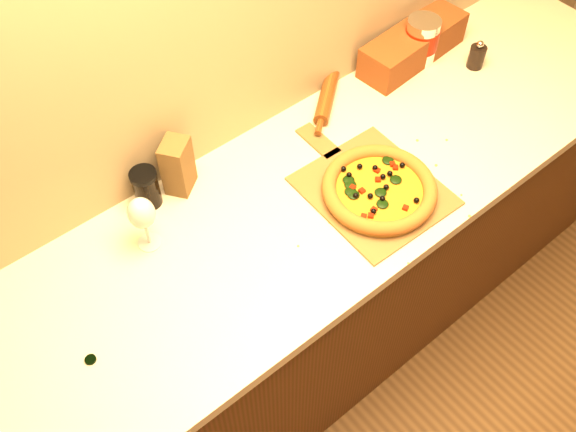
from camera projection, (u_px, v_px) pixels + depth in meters
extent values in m
plane|color=#9E8460|center=(210.00, 19.00, 1.61)|extent=(4.00, 0.00, 4.00)
cube|color=#442A0E|center=(291.00, 294.00, 2.18)|extent=(2.80, 0.65, 0.86)
cube|color=beige|center=(292.00, 213.00, 1.82)|extent=(2.84, 0.68, 0.04)
cube|color=brown|center=(373.00, 191.00, 1.84)|extent=(0.36, 0.40, 0.01)
cube|color=brown|center=(318.00, 141.00, 1.97)|extent=(0.06, 0.16, 0.01)
cylinder|color=#A66E29|center=(379.00, 192.00, 1.83)|extent=(0.31, 0.31, 0.02)
cylinder|color=gold|center=(379.00, 190.00, 1.82)|extent=(0.26, 0.26, 0.01)
torus|color=brown|center=(379.00, 188.00, 1.81)|extent=(0.33, 0.33, 0.04)
ellipsoid|color=black|center=(385.00, 174.00, 1.84)|extent=(0.03, 0.03, 0.01)
sphere|color=black|center=(375.00, 198.00, 1.78)|extent=(0.02, 0.02, 0.02)
cube|color=maroon|center=(397.00, 195.00, 1.79)|extent=(0.02, 0.02, 0.01)
cylinder|color=black|center=(91.00, 360.00, 1.52)|extent=(0.03, 0.03, 0.01)
cylinder|color=black|center=(477.00, 57.00, 2.16)|extent=(0.06, 0.06, 0.08)
sphere|color=silver|center=(480.00, 44.00, 2.12)|extent=(0.03, 0.03, 0.03)
cylinder|color=#612810|center=(327.00, 95.00, 2.06)|extent=(0.22, 0.19, 0.05)
cylinder|color=#612810|center=(334.00, 66.00, 2.15)|extent=(0.06, 0.05, 0.02)
cylinder|color=#612810|center=(319.00, 127.00, 1.97)|extent=(0.06, 0.05, 0.02)
cylinder|color=silver|center=(421.00, 40.00, 2.15)|extent=(0.11, 0.11, 0.16)
cylinder|color=maroon|center=(422.00, 38.00, 2.14)|extent=(0.12, 0.12, 0.07)
cube|color=maroon|center=(413.00, 45.00, 2.17)|extent=(0.43, 0.17, 0.11)
cylinder|color=silver|center=(150.00, 242.00, 1.73)|extent=(0.06, 0.06, 0.00)
cylinder|color=silver|center=(147.00, 233.00, 1.70)|extent=(0.01, 0.01, 0.08)
ellipsoid|color=silver|center=(141.00, 213.00, 1.63)|extent=(0.07, 0.07, 0.09)
cube|color=brown|center=(178.00, 166.00, 1.79)|extent=(0.11, 0.11, 0.17)
cylinder|color=black|center=(147.00, 190.00, 1.78)|extent=(0.07, 0.07, 0.11)
cylinder|color=black|center=(143.00, 175.00, 1.73)|extent=(0.08, 0.08, 0.01)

